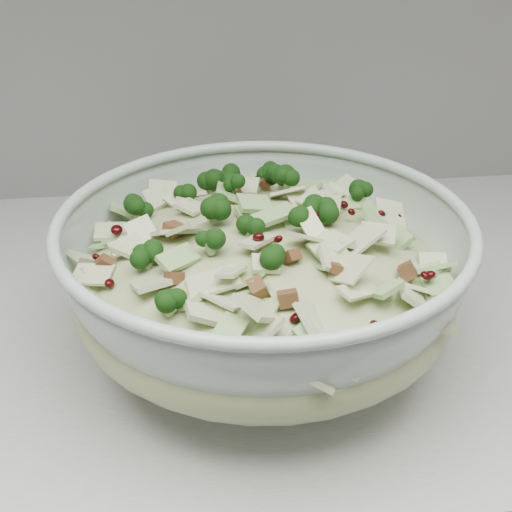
# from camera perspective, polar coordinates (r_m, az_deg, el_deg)

# --- Properties ---
(mixing_bowl) EXTENTS (0.39, 0.39, 0.14)m
(mixing_bowl) POSITION_cam_1_polar(r_m,az_deg,el_deg) (0.62, 0.64, -2.32)
(mixing_bowl) COLOR #AEBFB3
(mixing_bowl) RESTS_ON counter
(salad) EXTENTS (0.37, 0.37, 0.14)m
(salad) POSITION_cam_1_polar(r_m,az_deg,el_deg) (0.61, 0.65, -0.49)
(salad) COLOR #A7B37A
(salad) RESTS_ON mixing_bowl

